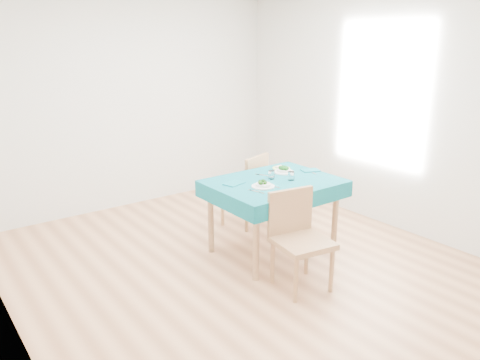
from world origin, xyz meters
TOP-DOWN VIEW (x-y plane):
  - room_shell at (0.00, 0.00)m, footprint 4.02×4.52m
  - table at (0.44, 0.02)m, footprint 1.24×0.94m
  - chair_near at (0.16, -0.68)m, footprint 0.52×0.55m
  - chair_far at (0.64, 0.80)m, footprint 0.54×0.57m
  - bowl_near at (0.22, -0.07)m, footprint 0.22×0.22m
  - bowl_far at (0.71, 0.19)m, footprint 0.22×0.22m
  - fork_near at (0.08, -0.15)m, footprint 0.06×0.17m
  - knife_near at (0.31, -0.09)m, footprint 0.03×0.21m
  - fork_far at (0.48, 0.20)m, footprint 0.11×0.19m
  - knife_far at (0.95, 0.03)m, footprint 0.07×0.22m
  - napkin_near at (0.06, 0.17)m, footprint 0.22×0.18m
  - napkin_far at (0.98, 0.07)m, footprint 0.22×0.18m
  - tumbler_center at (0.46, 0.09)m, footprint 0.07×0.07m
  - tumbler_side at (0.59, -0.06)m, footprint 0.07×0.07m
  - side_plate at (0.79, 0.32)m, footprint 0.19×0.19m
  - bread_slice at (0.79, 0.32)m, footprint 0.12×0.12m

SIDE VIEW (x-z plane):
  - table at x=0.44m, z-range 0.00..0.76m
  - chair_far at x=0.64m, z-range 0.00..1.06m
  - chair_near at x=0.16m, z-range 0.00..1.12m
  - fork_near at x=0.08m, z-range 0.76..0.76m
  - knife_near at x=0.31m, z-range 0.76..0.76m
  - knife_far at x=0.95m, z-range 0.76..0.76m
  - fork_far at x=0.48m, z-range 0.76..0.76m
  - side_plate at x=0.79m, z-range 0.76..0.77m
  - napkin_far at x=0.98m, z-range 0.76..0.77m
  - napkin_near at x=0.06m, z-range 0.76..0.77m
  - bread_slice at x=0.79m, z-range 0.77..0.78m
  - bowl_near at x=0.22m, z-range 0.76..0.82m
  - bowl_far at x=0.71m, z-range 0.76..0.82m
  - tumbler_center at x=0.46m, z-range 0.76..0.84m
  - tumbler_side at x=0.59m, z-range 0.76..0.84m
  - room_shell at x=0.00m, z-range -0.02..2.71m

